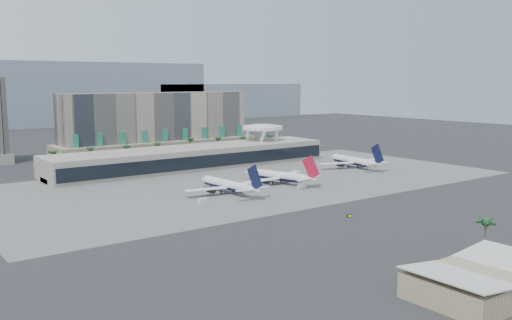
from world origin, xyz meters
TOP-DOWN VIEW (x-y plane):
  - ground at (0.00, 0.00)m, footprint 900.00×900.00m
  - apron_pad at (0.00, 55.00)m, footprint 260.00×130.00m
  - mountain_ridge at (27.88, 470.00)m, footprint 680.00×60.00m
  - hotel at (10.00, 174.41)m, footprint 140.00×30.00m
  - terminal at (0.00, 109.84)m, footprint 170.00×32.50m
  - saucer_structure at (55.00, 116.00)m, footprint 26.00×26.00m
  - palm_row at (7.00, 145.00)m, footprint 157.80×2.80m
  - hangar_left at (-45.00, -102.00)m, footprint 36.65×22.60m
  - airliner_left at (-25.90, 35.13)m, footprint 42.90×44.25m
  - airliner_centre at (7.13, 40.28)m, footprint 42.43×44.01m
  - airliner_right at (74.59, 54.02)m, footprint 44.57×46.08m
  - service_vehicle_a at (-45.83, 24.45)m, footprint 4.15×2.38m
  - service_vehicle_b at (6.95, 23.02)m, footprint 3.89×2.71m
  - taxiway_sign at (-14.90, -29.16)m, footprint 2.30×0.66m
  - near_palm_a at (-15.75, -84.26)m, footprint 6.00×6.00m

SIDE VIEW (x-z plane):
  - ground at x=0.00m, z-range 0.00..0.00m
  - apron_pad at x=0.00m, z-range 0.00..0.06m
  - taxiway_sign at x=-14.90m, z-range 0.00..1.03m
  - service_vehicle_b at x=6.95m, z-range 0.00..1.82m
  - service_vehicle_a at x=-45.83m, z-range 0.00..1.93m
  - hangar_left at x=-45.00m, z-range -0.58..6.98m
  - airliner_left at x=-25.90m, z-range -3.78..11.48m
  - airliner_centre at x=7.13m, z-range -3.85..11.68m
  - airliner_right at x=74.59m, z-range -3.94..11.97m
  - terminal at x=0.00m, z-range -0.73..13.77m
  - near_palm_a at x=-15.75m, z-range 2.67..13.62m
  - palm_row at x=7.00m, z-range 3.95..17.05m
  - hotel at x=10.00m, z-range -4.19..37.81m
  - saucer_structure at x=55.00m, z-range 7.51..29.40m
  - mountain_ridge at x=27.88m, z-range -5.11..64.89m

